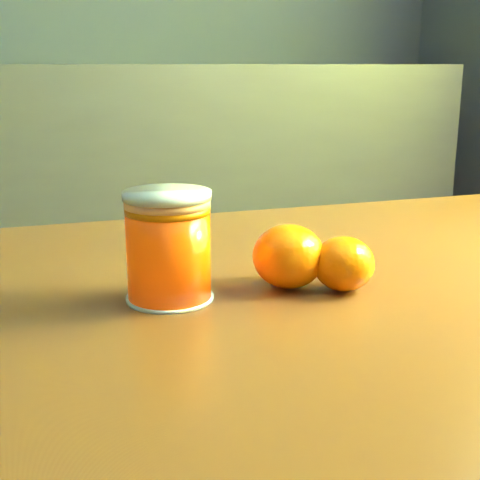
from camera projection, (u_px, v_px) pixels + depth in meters
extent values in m
cube|color=brown|center=(325.00, 300.00, 0.65)|extent=(0.99, 0.74, 0.04)
cylinder|color=#583016|center=(473.00, 419.00, 1.11)|extent=(0.05, 0.05, 0.66)
cylinder|color=#FF4805|center=(169.00, 253.00, 0.58)|extent=(0.07, 0.07, 0.08)
cylinder|color=#FFA568|center=(167.00, 203.00, 0.57)|extent=(0.07, 0.07, 0.01)
cylinder|color=silver|center=(167.00, 196.00, 0.57)|extent=(0.08, 0.08, 0.00)
ellipsoid|color=#FF6A05|center=(289.00, 256.00, 0.62)|extent=(0.09, 0.09, 0.06)
ellipsoid|color=#FF6A05|center=(344.00, 264.00, 0.61)|extent=(0.06, 0.06, 0.05)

